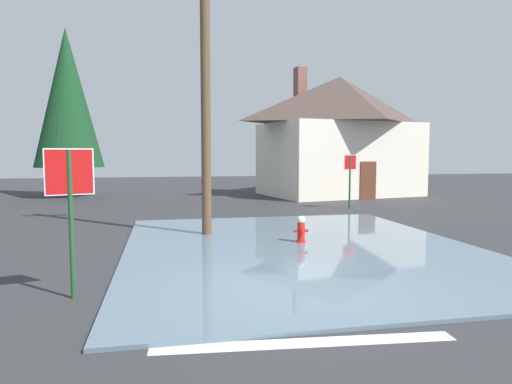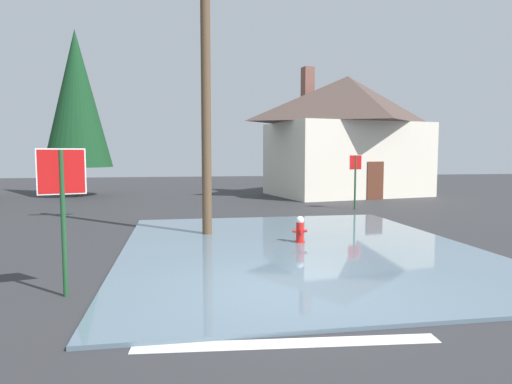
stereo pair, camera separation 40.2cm
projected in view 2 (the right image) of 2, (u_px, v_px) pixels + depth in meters
ground_plane at (295, 294)px, 7.99m from camera, size 80.00×80.00×0.10m
flood_puddle at (298, 248)px, 11.53m from camera, size 8.76×10.68×0.07m
lane_stop_bar at (288, 343)px, 5.79m from camera, size 3.97×0.64×0.01m
stop_sign_near at (62, 191)px, 7.55m from camera, size 0.75×0.22×2.51m
fire_hydrant at (300, 231)px, 12.04m from camera, size 0.38×0.33×0.77m
utility_pole at (206, 70)px, 12.92m from camera, size 1.60×0.28×9.24m
stop_sign_far at (355, 171)px, 19.59m from camera, size 0.63×0.18×2.36m
house at (347, 134)px, 26.14m from camera, size 9.88×7.64×7.38m
pine_tree_mid_left at (77, 99)px, 25.15m from camera, size 3.70×3.70×9.26m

